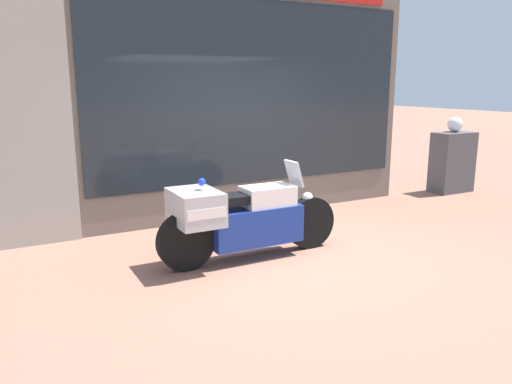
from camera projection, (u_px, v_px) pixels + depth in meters
ground_plane at (290, 251)px, 6.35m from camera, size 60.00×60.00×0.00m
shop_building at (195, 97)px, 7.45m from camera, size 6.63×0.55×3.77m
window_display at (249, 184)px, 8.21m from camera, size 5.12×0.30×1.95m
paramedic_motorcycle at (240, 217)px, 5.92m from camera, size 2.36×0.69×1.16m
utility_cabinet at (452, 162)px, 9.68m from camera, size 0.83×0.44×1.16m
white_helmet at (455, 124)px, 9.61m from camera, size 0.29×0.29×0.29m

